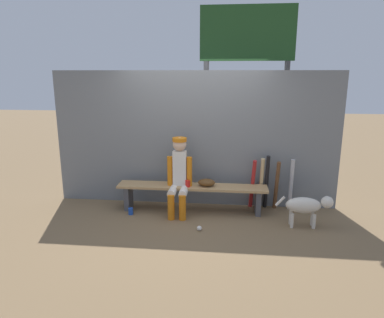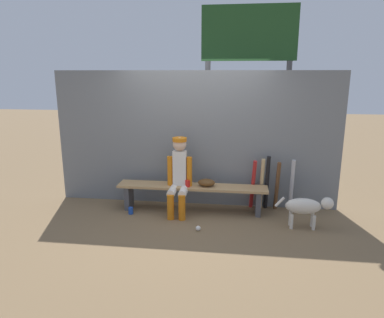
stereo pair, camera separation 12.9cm
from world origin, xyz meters
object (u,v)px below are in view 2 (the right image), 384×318
object	(u,v)px
bat_wood_natural	(262,184)
baseball	(198,228)
baseball_glove	(206,183)
bat_wood_dark	(277,186)
bat_aluminum_red	(253,185)
scoreboard	(251,56)
cup_on_bench	(188,184)
dugout_bench	(192,191)
bat_aluminum_silver	(292,185)
dog	(307,207)
bat_aluminum_black	(267,183)
cup_on_ground	(131,211)
player_seated	(179,174)

from	to	relation	value
bat_wood_natural	baseball	bearing A→B (deg)	-134.59
baseball_glove	bat_wood_dark	distance (m)	1.18
baseball	bat_aluminum_red	bearing A→B (deg)	49.49
scoreboard	cup_on_bench	bearing A→B (deg)	-126.89
dugout_bench	bat_aluminum_silver	size ratio (longest dim) A/B	2.79
bat_aluminum_red	bat_aluminum_silver	distance (m)	0.63
baseball	cup_on_bench	bearing A→B (deg)	110.39
bat_aluminum_red	scoreboard	size ratio (longest dim) A/B	0.24
bat_wood_natural	dog	xyz separation A→B (m)	(0.63, -0.66, -0.11)
bat_wood_natural	bat_aluminum_black	size ratio (longest dim) A/B	0.94
baseball_glove	bat_aluminum_red	xyz separation A→B (m)	(0.76, 0.21, -0.07)
dugout_bench	cup_on_ground	size ratio (longest dim) A/B	22.44
baseball	cup_on_bench	xyz separation A→B (m)	(-0.25, 0.67, 0.47)
bat_aluminum_silver	scoreboard	size ratio (longest dim) A/B	0.24
dugout_bench	dog	xyz separation A→B (m)	(1.77, -0.43, -0.01)
dugout_bench	bat_aluminum_black	world-z (taller)	bat_aluminum_black
scoreboard	baseball	bearing A→B (deg)	-110.45
baseball_glove	bat_wood_dark	size ratio (longest dim) A/B	0.33
bat_aluminum_black	bat_wood_dark	world-z (taller)	bat_aluminum_black
bat_wood_dark	dugout_bench	bearing A→B (deg)	-171.85
bat_wood_natural	bat_aluminum_black	bearing A→B (deg)	0.56
dugout_bench	scoreboard	bearing A→B (deg)	53.23
bat_wood_dark	bat_aluminum_silver	size ratio (longest dim) A/B	0.97
cup_on_ground	bat_aluminum_silver	bearing A→B (deg)	10.46
player_seated	cup_on_bench	size ratio (longest dim) A/B	11.33
bat_aluminum_black	dog	distance (m)	0.86
player_seated	dog	bearing A→B (deg)	-9.48
baseball_glove	bat_wood_natural	distance (m)	0.94
bat_wood_dark	dog	xyz separation A→B (m)	(0.37, -0.63, -0.09)
bat_wood_natural	cup_on_ground	world-z (taller)	bat_wood_natural
dog	bat_wood_dark	bearing A→B (deg)	120.58
bat_aluminum_silver	cup_on_bench	size ratio (longest dim) A/B	8.05
bat_aluminum_silver	baseball_glove	bearing A→B (deg)	-170.80
bat_aluminum_silver	dugout_bench	bearing A→B (deg)	-172.12
scoreboard	dog	bearing A→B (deg)	-63.27
baseball_glove	cup_on_bench	bearing A→B (deg)	-165.90
baseball_glove	bat_aluminum_silver	bearing A→B (deg)	9.20
bat_aluminum_black	bat_aluminum_silver	bearing A→B (deg)	-0.24
bat_aluminum_red	bat_wood_natural	world-z (taller)	bat_wood_natural
bat_wood_natural	bat_aluminum_silver	xyz separation A→B (m)	(0.49, -0.00, -0.00)
dugout_bench	dog	size ratio (longest dim) A/B	2.93
dugout_bench	bat_wood_dark	bearing A→B (deg)	8.15
bat_aluminum_silver	baseball	xyz separation A→B (m)	(-1.45, -0.97, -0.41)
bat_wood_natural	bat_aluminum_red	bearing A→B (deg)	-172.64
player_seated	cup_on_bench	world-z (taller)	player_seated
baseball_glove	baseball	size ratio (longest dim) A/B	3.78
dugout_bench	bat_wood_natural	xyz separation A→B (m)	(1.14, 0.23, 0.10)
baseball_glove	bat_aluminum_silver	size ratio (longest dim) A/B	0.32
dugout_bench	baseball_glove	bearing A→B (deg)	0.00
baseball_glove	dugout_bench	bearing A→B (deg)	180.00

